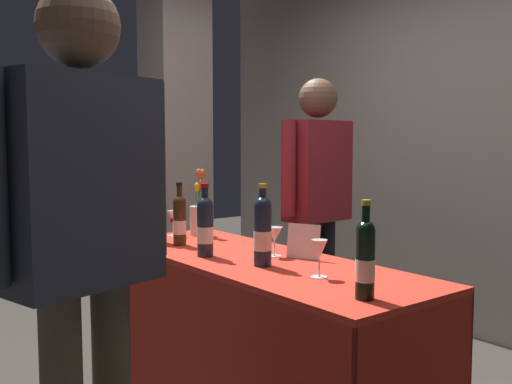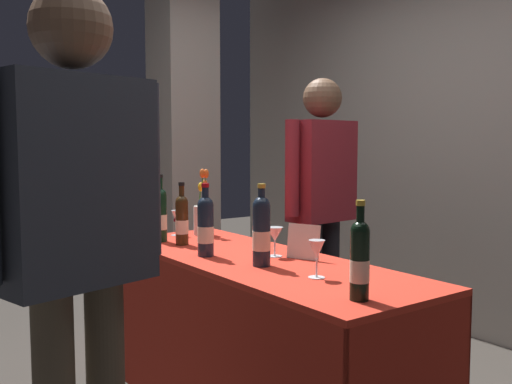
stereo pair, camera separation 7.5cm
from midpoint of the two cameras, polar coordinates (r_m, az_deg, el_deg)
back_partition at (r=3.96m, az=21.89°, el=8.94°), size 5.26×0.12×3.17m
concrete_pillar at (r=4.52m, az=-8.62°, el=10.29°), size 0.42×0.42×3.42m
tasting_table at (r=2.63m, az=-0.84°, el=-11.89°), size 1.77×0.63×0.77m
featured_wine_bottle at (r=3.01m, az=-10.54°, el=-2.24°), size 0.07×0.07×0.36m
display_bottle_0 at (r=2.61m, az=-5.96°, el=-3.35°), size 0.08×0.08×0.34m
display_bottle_1 at (r=2.39m, az=-0.23°, el=-3.86°), size 0.08×0.08×0.35m
display_bottle_2 at (r=1.92m, az=9.81°, el=-6.55°), size 0.07×0.07×0.33m
display_bottle_3 at (r=2.91m, az=-8.42°, el=-2.73°), size 0.07×0.07×0.32m
wine_glass_near_vendor at (r=2.20m, az=5.41°, el=-5.87°), size 0.06×0.06×0.15m
wine_glass_mid at (r=2.60m, az=1.04°, el=-4.34°), size 0.08×0.08×0.14m
wine_glass_near_taster at (r=3.20m, az=-8.99°, el=-2.59°), size 0.07×0.07×0.14m
flower_vase at (r=3.22m, az=-6.42°, el=-2.37°), size 0.10×0.10×0.37m
brochure_stand at (r=2.55m, az=3.95°, el=-4.98°), size 0.15×0.09×0.16m
vendor_presenter at (r=3.36m, az=5.53°, el=-0.04°), size 0.25×0.57×1.66m
taster_foreground_right at (r=1.75m, az=-18.11°, el=-2.91°), size 0.31×0.60×1.73m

